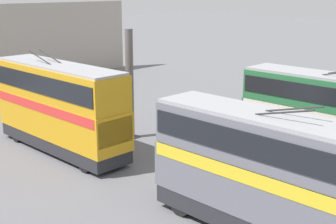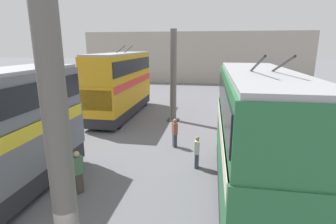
{
  "view_description": "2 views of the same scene",
  "coord_description": "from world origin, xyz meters",
  "px_view_note": "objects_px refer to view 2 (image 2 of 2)",
  "views": [
    {
      "loc": [
        -5.2,
        19.35,
        9.64
      ],
      "look_at": [
        12.94,
        0.78,
        2.68
      ],
      "focal_mm": 50.0,
      "sensor_mm": 36.0,
      "label": 1
    },
    {
      "loc": [
        -3.11,
        -2.98,
        5.87
      ],
      "look_at": [
        12.03,
        -0.44,
        1.99
      ],
      "focal_mm": 28.0,
      "sensor_mm": 36.0,
      "label": 2
    }
  ],
  "objects_px": {
    "person_by_left_row": "(197,151)",
    "person_by_right_row": "(78,171)",
    "person_aisle_midway": "(175,132)",
    "bus_left_near": "(256,132)",
    "bus_right_far": "(121,81)"
  },
  "relations": [
    {
      "from": "person_aisle_midway",
      "to": "bus_right_far",
      "type": "bearing_deg",
      "value": 104.11
    },
    {
      "from": "bus_left_near",
      "to": "person_aisle_midway",
      "type": "relative_size",
      "value": 5.28
    },
    {
      "from": "person_by_left_row",
      "to": "person_by_right_row",
      "type": "bearing_deg",
      "value": 32.27
    },
    {
      "from": "person_by_right_row",
      "to": "person_aisle_midway",
      "type": "bearing_deg",
      "value": 99.92
    },
    {
      "from": "person_by_left_row",
      "to": "person_aisle_midway",
      "type": "distance_m",
      "value": 2.95
    },
    {
      "from": "person_aisle_midway",
      "to": "bus_left_near",
      "type": "bearing_deg",
      "value": -80.57
    },
    {
      "from": "person_aisle_midway",
      "to": "person_by_right_row",
      "type": "relative_size",
      "value": 0.95
    },
    {
      "from": "bus_left_near",
      "to": "bus_right_far",
      "type": "distance_m",
      "value": 15.1
    },
    {
      "from": "bus_right_far",
      "to": "person_by_left_row",
      "type": "bearing_deg",
      "value": -142.71
    },
    {
      "from": "bus_left_near",
      "to": "person_aisle_midway",
      "type": "bearing_deg",
      "value": 35.15
    },
    {
      "from": "bus_right_far",
      "to": "person_by_left_row",
      "type": "xyz_separation_m",
      "value": [
        -9.24,
        -7.04,
        -2.14
      ]
    },
    {
      "from": "bus_left_near",
      "to": "person_by_right_row",
      "type": "distance_m",
      "value": 7.1
    },
    {
      "from": "person_by_left_row",
      "to": "bus_right_far",
      "type": "bearing_deg",
      "value": -54.35
    },
    {
      "from": "bus_right_far",
      "to": "person_aisle_midway",
      "type": "xyz_separation_m",
      "value": [
        -6.69,
        -5.58,
        -2.08
      ]
    },
    {
      "from": "bus_left_near",
      "to": "person_by_right_row",
      "type": "xyz_separation_m",
      "value": [
        -0.42,
        6.83,
        -1.9
      ]
    }
  ]
}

